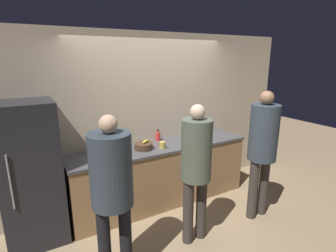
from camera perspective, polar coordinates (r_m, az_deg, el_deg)
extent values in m
plane|color=#9E8460|center=(4.10, 1.08, -18.20)|extent=(14.00, 14.00, 0.00)
cube|color=#C6B293|center=(4.15, -3.72, 1.78)|extent=(5.20, 0.06, 2.60)
cube|color=#9E754C|center=(4.16, -1.54, -10.54)|extent=(2.78, 0.64, 0.91)
cube|color=#4C4C51|center=(3.98, -1.59, -4.41)|extent=(2.81, 0.67, 0.03)
cube|color=#232328|center=(3.57, -27.66, -9.31)|extent=(0.67, 0.62, 1.76)
cylinder|color=#99999E|center=(3.24, -31.11, -10.50)|extent=(0.02, 0.02, 0.62)
cylinder|color=black|center=(2.95, -13.67, -23.71)|extent=(0.13, 0.13, 0.83)
cylinder|color=black|center=(3.00, -9.23, -22.70)|extent=(0.13, 0.13, 0.83)
cylinder|color=#333D47|center=(2.57, -12.31, -9.36)|extent=(0.41, 0.41, 0.73)
sphere|color=#DBAD89|center=(2.43, -12.89, 0.41)|extent=(0.17, 0.17, 0.17)
cylinder|color=#38332D|center=(3.35, 4.41, -18.12)|extent=(0.13, 0.13, 0.83)
cylinder|color=#38332D|center=(3.45, 7.24, -17.14)|extent=(0.13, 0.13, 0.83)
cylinder|color=#515B4C|center=(3.05, 6.23, -5.22)|extent=(0.36, 0.36, 0.73)
sphere|color=beige|center=(2.93, 6.47, 3.06)|extent=(0.17, 0.17, 0.17)
cylinder|color=#38332D|center=(3.96, 18.03, -13.00)|extent=(0.13, 0.13, 0.87)
cylinder|color=#38332D|center=(4.10, 20.06, -12.15)|extent=(0.13, 0.13, 0.87)
cylinder|color=#333D47|center=(3.74, 20.11, -1.36)|extent=(0.38, 0.38, 0.76)
sphere|color=#936B4C|center=(3.64, 20.77, 5.78)|extent=(0.18, 0.18, 0.18)
cylinder|color=#4C3323|center=(3.81, -5.34, -4.37)|extent=(0.27, 0.27, 0.09)
ellipsoid|color=yellow|center=(3.80, -4.90, -3.35)|extent=(0.15, 0.12, 0.04)
cylinder|color=#3D424C|center=(3.95, -9.59, -3.69)|extent=(0.12, 0.12, 0.11)
cylinder|color=#99754C|center=(3.91, -9.84, -2.19)|extent=(0.01, 0.05, 0.24)
cylinder|color=#99754C|center=(3.92, -9.54, -2.12)|extent=(0.03, 0.05, 0.24)
cylinder|color=#99754C|center=(3.90, -9.60, -2.21)|extent=(0.05, 0.01, 0.24)
cylinder|color=red|center=(4.17, -2.18, -2.36)|extent=(0.07, 0.07, 0.13)
cylinder|color=red|center=(4.14, -2.19, -1.25)|extent=(0.03, 0.03, 0.04)
cylinder|color=black|center=(4.13, -2.19, -0.89)|extent=(0.04, 0.04, 0.01)
cylinder|color=#333338|center=(4.36, 7.80, -1.57)|extent=(0.07, 0.07, 0.15)
cylinder|color=#333338|center=(4.33, 7.85, -0.32)|extent=(0.03, 0.03, 0.05)
cylinder|color=black|center=(4.32, 7.86, 0.09)|extent=(0.03, 0.03, 0.02)
cylinder|color=brown|center=(3.78, -16.03, -4.45)|extent=(0.07, 0.07, 0.17)
cylinder|color=brown|center=(3.74, -16.15, -2.84)|extent=(0.03, 0.03, 0.05)
cylinder|color=black|center=(3.73, -16.19, -2.31)|extent=(0.04, 0.04, 0.02)
cylinder|color=gold|center=(3.83, -1.24, -4.17)|extent=(0.09, 0.09, 0.10)
cylinder|color=white|center=(4.53, 6.16, -1.34)|extent=(0.09, 0.09, 0.08)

